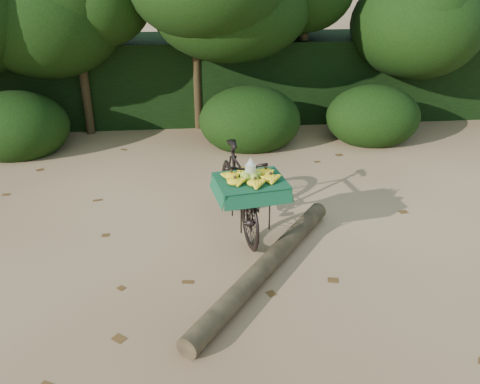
{
  "coord_description": "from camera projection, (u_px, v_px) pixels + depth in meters",
  "views": [
    {
      "loc": [
        0.41,
        -5.28,
        3.58
      ],
      "look_at": [
        0.95,
        0.55,
        0.75
      ],
      "focal_mm": 38.0,
      "sensor_mm": 36.0,
      "label": 1
    }
  ],
  "objects": [
    {
      "name": "ground",
      "position": [
        167.0,
        269.0,
        6.26
      ],
      "size": [
        80.0,
        80.0,
        0.0
      ],
      "primitive_type": "plane",
      "color": "tan",
      "rests_on": "ground"
    },
    {
      "name": "vendor_bicycle",
      "position": [
        239.0,
        188.0,
        6.93
      ],
      "size": [
        1.01,
        2.02,
        1.19
      ],
      "rotation": [
        0.0,
        0.0,
        0.16
      ],
      "color": "black",
      "rests_on": "ground"
    },
    {
      "name": "hedge_backdrop",
      "position": [
        175.0,
        78.0,
        11.51
      ],
      "size": [
        26.0,
        1.8,
        1.8
      ],
      "primitive_type": "cube",
      "color": "black",
      "rests_on": "ground"
    },
    {
      "name": "leaf_litter",
      "position": [
        169.0,
        242.0,
        6.84
      ],
      "size": [
        7.0,
        7.3,
        0.01
      ],
      "primitive_type": null,
      "color": "#533416",
      "rests_on": "ground"
    },
    {
      "name": "bush_clumps",
      "position": [
        199.0,
        124.0,
        9.96
      ],
      "size": [
        8.8,
        1.7,
        0.9
      ],
      "primitive_type": null,
      "color": "black",
      "rests_on": "ground"
    },
    {
      "name": "tree_row",
      "position": [
        138.0,
        34.0,
        10.26
      ],
      "size": [
        14.5,
        2.0,
        4.0
      ],
      "primitive_type": null,
      "color": "black",
      "rests_on": "ground"
    },
    {
      "name": "fallen_log",
      "position": [
        266.0,
        265.0,
        6.13
      ],
      "size": [
        2.11,
        2.82,
        0.24
      ],
      "primitive_type": "cylinder",
      "rotation": [
        1.57,
        0.0,
        -0.62
      ],
      "color": "brown",
      "rests_on": "ground"
    }
  ]
}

